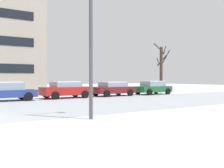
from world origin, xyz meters
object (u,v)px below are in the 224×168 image
at_px(parked_car_maroon, 113,89).
at_px(street_lamp, 98,32).
at_px(parked_car_blue, 6,91).
at_px(parked_car_red, 66,90).
at_px(parked_car_green, 153,87).

bearing_deg(parked_car_maroon, street_lamp, -126.42).
bearing_deg(street_lamp, parked_car_blue, 96.49).
height_order(parked_car_blue, parked_car_maroon, parked_car_blue).
bearing_deg(parked_car_red, street_lamp, -107.52).
relative_size(parked_car_blue, parked_car_maroon, 1.02).
bearing_deg(parked_car_red, parked_car_green, -1.04).
distance_m(street_lamp, parked_car_blue, 11.68).
bearing_deg(parked_car_red, parked_car_maroon, 0.93).
bearing_deg(street_lamp, parked_car_maroon, 53.58).
bearing_deg(parked_car_green, parked_car_maroon, 177.01).
distance_m(parked_car_maroon, parked_car_green, 4.91).
height_order(parked_car_maroon, parked_car_green, parked_car_green).
relative_size(street_lamp, parked_car_green, 1.46).
bearing_deg(parked_car_maroon, parked_car_blue, -178.15).
xyz_separation_m(parked_car_red, parked_car_green, (9.80, -0.18, -0.01)).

